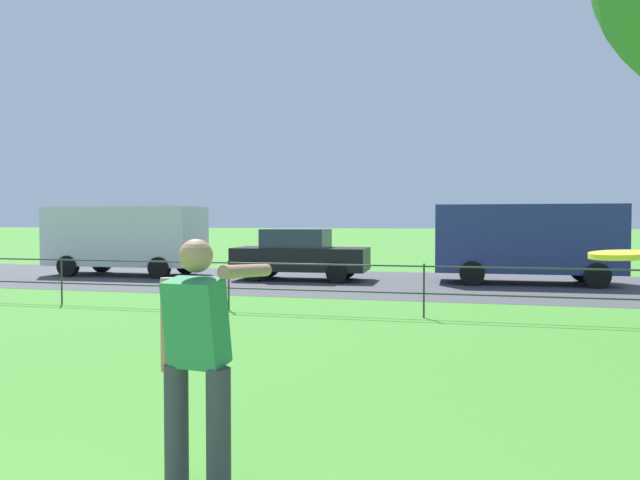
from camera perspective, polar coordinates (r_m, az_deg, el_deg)
street_strip at (r=17.48m, az=4.98°, el=-4.03°), size 80.00×7.64×0.01m
park_fence at (r=11.51m, az=0.22°, el=-3.73°), size 34.57×0.04×1.00m
person_thrower at (r=4.08m, az=-11.49°, el=-10.67°), size 0.59×0.77×1.66m
frisbee at (r=3.03m, az=26.55°, el=-1.28°), size 0.38×0.38×0.04m
panel_van_far_right at (r=20.75m, az=-17.87°, el=0.31°), size 5.03×2.16×2.24m
car_black_right at (r=18.18m, az=-1.91°, el=-1.36°), size 4.06×1.92×1.54m
panel_van_center at (r=18.08m, az=18.95°, el=0.09°), size 5.05×2.19×2.24m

